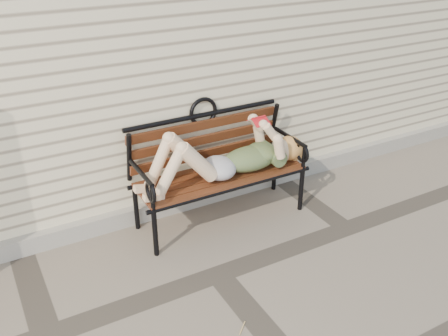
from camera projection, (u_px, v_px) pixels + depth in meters
ground at (218, 274)px, 3.73m from camera, size 80.00×80.00×0.00m
house_wall at (86, 6)px, 5.37m from camera, size 8.00×4.00×3.00m
foundation_strip at (167, 206)px, 4.45m from camera, size 8.00×0.10×0.15m
garden_bench at (215, 155)px, 4.22m from camera, size 1.59×0.63×1.03m
reading_woman at (224, 157)px, 4.12m from camera, size 1.50×0.34×0.47m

